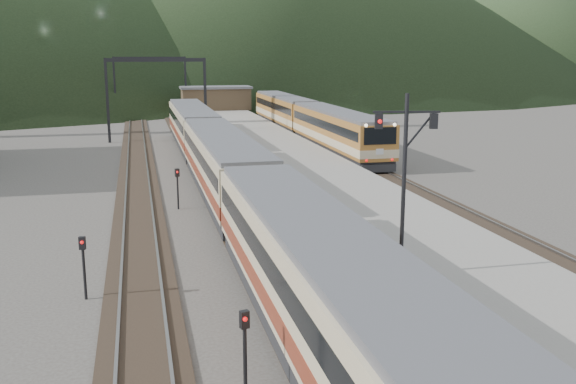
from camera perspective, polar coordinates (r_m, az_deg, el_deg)
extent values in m
cube|color=black|center=(49.63, -7.47, 2.42)|extent=(2.60, 200.00, 0.12)
cube|color=slate|center=(49.54, -8.30, 2.50)|extent=(0.10, 200.00, 0.14)
cube|color=slate|center=(49.69, -6.65, 2.57)|extent=(0.10, 200.00, 0.14)
cube|color=black|center=(49.39, -13.25, 2.15)|extent=(2.60, 200.00, 0.12)
cube|color=slate|center=(49.38, -14.09, 2.23)|extent=(0.10, 200.00, 0.14)
cube|color=slate|center=(49.38, -12.42, 2.31)|extent=(0.10, 200.00, 0.14)
cube|color=black|center=(52.02, 5.24, 2.93)|extent=(2.60, 200.00, 0.12)
cube|color=slate|center=(51.79, 4.49, 3.01)|extent=(0.10, 200.00, 0.14)
cube|color=slate|center=(52.24, 5.99, 3.06)|extent=(0.10, 200.00, 0.14)
cube|color=gray|center=(48.48, -0.64, 2.82)|extent=(8.00, 100.00, 1.00)
cube|color=black|center=(63.88, -15.76, 7.81)|extent=(0.25, 0.25, 8.00)
cube|color=black|center=(64.17, -7.36, 8.18)|extent=(0.25, 0.25, 8.00)
cube|color=black|center=(63.71, -11.70, 11.42)|extent=(9.30, 0.22, 0.35)
cube|color=black|center=(88.83, -15.14, 8.96)|extent=(0.25, 0.25, 8.00)
cube|color=black|center=(89.03, -9.08, 9.24)|extent=(0.25, 0.25, 8.00)
cube|color=black|center=(88.70, -12.22, 11.56)|extent=(9.30, 0.22, 0.35)
cube|color=#4C3B28|center=(87.51, -6.44, 8.21)|extent=(9.00, 4.00, 2.80)
cube|color=slate|center=(87.42, -6.46, 9.22)|extent=(9.40, 4.40, 0.30)
cone|color=#2F4524|center=(247.55, 14.99, 15.68)|extent=(160.00, 160.00, 50.00)
cube|color=beige|center=(18.32, 2.96, -8.09)|extent=(3.02, 20.30, 3.68)
cube|color=beige|center=(38.12, -5.78, 2.57)|extent=(3.02, 20.30, 3.68)
cube|color=beige|center=(58.62, -8.48, 5.88)|extent=(3.02, 20.30, 3.68)
cube|color=#A3692B|center=(54.17, 4.42, 5.38)|extent=(2.89, 19.41, 3.52)
cube|color=#A3692B|center=(73.29, -0.32, 7.20)|extent=(2.89, 19.41, 3.52)
cylinder|color=black|center=(21.70, 10.25, 0.48)|extent=(0.14, 0.14, 6.16)
cube|color=black|center=(21.34, 10.50, 7.02)|extent=(2.16, 0.54, 0.07)
cube|color=black|center=(21.21, 8.07, 6.25)|extent=(0.28, 0.23, 0.50)
cube|color=black|center=(21.57, 12.83, 6.17)|extent=(0.28, 0.23, 0.50)
cylinder|color=black|center=(16.48, -3.84, -14.59)|extent=(0.10, 0.10, 2.00)
cube|color=black|center=(16.04, -3.89, -11.24)|extent=(0.26, 0.21, 0.45)
cylinder|color=black|center=(35.73, -9.77, 0.05)|extent=(0.10, 0.10, 2.00)
cube|color=black|center=(35.53, -9.83, 1.71)|extent=(0.26, 0.23, 0.45)
cylinder|color=black|center=(23.50, -17.65, -6.79)|extent=(0.10, 0.10, 2.00)
cube|color=black|center=(23.19, -17.82, -4.34)|extent=(0.24, 0.19, 0.45)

